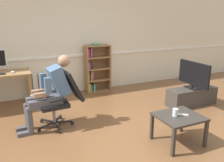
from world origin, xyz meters
name	(u,v)px	position (x,y,z in m)	size (l,w,h in m)	color
ground_plane	(126,138)	(0.00, 0.00, 0.00)	(18.00, 18.00, 0.00)	brown
back_wall	(75,38)	(0.00, 2.65, 1.35)	(12.00, 0.13, 2.70)	beige
computer_mouse	(13,72)	(-1.49, 2.03, 0.77)	(0.06, 0.10, 0.03)	white
bookshelf	(96,69)	(0.43, 2.44, 0.58)	(0.63, 0.29, 1.20)	olive
radiator	(47,84)	(-0.76, 2.54, 0.29)	(0.92, 0.08, 0.58)	white
office_chair	(62,96)	(-0.77, 0.90, 0.52)	(0.82, 0.62, 0.96)	black
person_seated	(50,91)	(-0.97, 0.89, 0.66)	(0.96, 0.41, 1.24)	#4C4C51
tv_stand	(192,96)	(1.96, 0.68, 0.19)	(1.10, 0.38, 0.37)	#3D3833
tv_screen	(194,75)	(1.96, 0.68, 0.67)	(0.20, 0.85, 0.57)	black
coffee_table	(179,119)	(0.65, -0.44, 0.38)	(0.64, 0.58, 0.44)	#332D28
drinking_glass	(175,112)	(0.58, -0.43, 0.50)	(0.08, 0.08, 0.11)	silver
spare_remote	(183,115)	(0.70, -0.46, 0.45)	(0.04, 0.15, 0.02)	white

